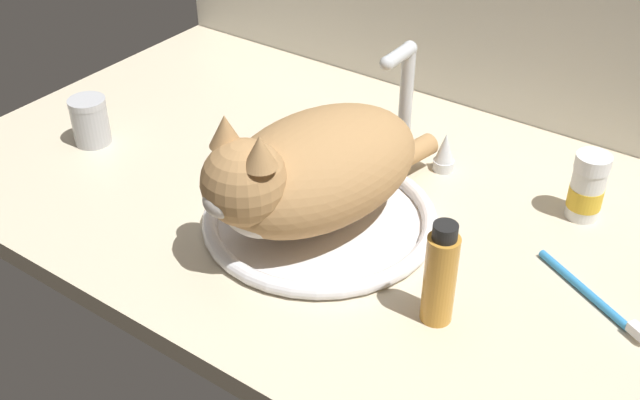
{
  "coord_description": "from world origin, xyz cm",
  "views": [
    {
      "loc": [
        50.16,
        -75.9,
        65.82
      ],
      "look_at": [
        1.49,
        -7.19,
        7.0
      ],
      "focal_mm": 43.85,
      "sensor_mm": 36.0,
      "label": 1
    }
  ],
  "objects_px": {
    "pill_bottle": "(587,188)",
    "sink_basin": "(320,219)",
    "faucet": "(403,116)",
    "cat": "(307,172)",
    "metal_jar": "(90,121)",
    "amber_bottle": "(440,276)",
    "toothbrush": "(593,296)"
  },
  "relations": [
    {
      "from": "sink_basin",
      "to": "cat",
      "type": "xyz_separation_m",
      "value": [
        -0.0,
        -0.02,
        0.08
      ]
    },
    {
      "from": "toothbrush",
      "to": "amber_bottle",
      "type": "bearing_deg",
      "value": -136.08
    },
    {
      "from": "metal_jar",
      "to": "toothbrush",
      "type": "distance_m",
      "value": 0.77
    },
    {
      "from": "faucet",
      "to": "amber_bottle",
      "type": "height_order",
      "value": "faucet"
    },
    {
      "from": "faucet",
      "to": "metal_jar",
      "type": "bearing_deg",
      "value": -149.94
    },
    {
      "from": "amber_bottle",
      "to": "toothbrush",
      "type": "xyz_separation_m",
      "value": [
        0.14,
        0.13,
        -0.06
      ]
    },
    {
      "from": "toothbrush",
      "to": "faucet",
      "type": "bearing_deg",
      "value": 157.05
    },
    {
      "from": "faucet",
      "to": "metal_jar",
      "type": "height_order",
      "value": "faucet"
    },
    {
      "from": "pill_bottle",
      "to": "amber_bottle",
      "type": "distance_m",
      "value": 0.3
    },
    {
      "from": "metal_jar",
      "to": "pill_bottle",
      "type": "relative_size",
      "value": 0.78
    },
    {
      "from": "toothbrush",
      "to": "metal_jar",
      "type": "bearing_deg",
      "value": -173.16
    },
    {
      "from": "sink_basin",
      "to": "metal_jar",
      "type": "xyz_separation_m",
      "value": [
        -0.42,
        -0.03,
        0.03
      ]
    },
    {
      "from": "sink_basin",
      "to": "faucet",
      "type": "height_order",
      "value": "faucet"
    },
    {
      "from": "cat",
      "to": "toothbrush",
      "type": "xyz_separation_m",
      "value": [
        0.36,
        0.09,
        -0.09
      ]
    },
    {
      "from": "cat",
      "to": "amber_bottle",
      "type": "bearing_deg",
      "value": -12.45
    },
    {
      "from": "sink_basin",
      "to": "metal_jar",
      "type": "height_order",
      "value": "metal_jar"
    },
    {
      "from": "pill_bottle",
      "to": "sink_basin",
      "type": "bearing_deg",
      "value": -141.45
    },
    {
      "from": "faucet",
      "to": "cat",
      "type": "height_order",
      "value": "cat"
    },
    {
      "from": "cat",
      "to": "faucet",
      "type": "bearing_deg",
      "value": 88.89
    },
    {
      "from": "pill_bottle",
      "to": "toothbrush",
      "type": "distance_m",
      "value": 0.18
    },
    {
      "from": "sink_basin",
      "to": "amber_bottle",
      "type": "relative_size",
      "value": 2.37
    },
    {
      "from": "metal_jar",
      "to": "amber_bottle",
      "type": "height_order",
      "value": "amber_bottle"
    },
    {
      "from": "metal_jar",
      "to": "cat",
      "type": "bearing_deg",
      "value": 0.97
    },
    {
      "from": "sink_basin",
      "to": "toothbrush",
      "type": "distance_m",
      "value": 0.36
    },
    {
      "from": "faucet",
      "to": "metal_jar",
      "type": "distance_m",
      "value": 0.48
    },
    {
      "from": "metal_jar",
      "to": "pill_bottle",
      "type": "bearing_deg",
      "value": 19.85
    },
    {
      "from": "metal_jar",
      "to": "pill_bottle",
      "type": "xyz_separation_m",
      "value": [
        0.7,
        0.25,
        0.01
      ]
    },
    {
      "from": "faucet",
      "to": "cat",
      "type": "distance_m",
      "value": 0.24
    },
    {
      "from": "cat",
      "to": "pill_bottle",
      "type": "bearing_deg",
      "value": 40.69
    },
    {
      "from": "metal_jar",
      "to": "toothbrush",
      "type": "height_order",
      "value": "metal_jar"
    },
    {
      "from": "amber_bottle",
      "to": "metal_jar",
      "type": "bearing_deg",
      "value": 176.27
    },
    {
      "from": "faucet",
      "to": "metal_jar",
      "type": "relative_size",
      "value": 2.49
    }
  ]
}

